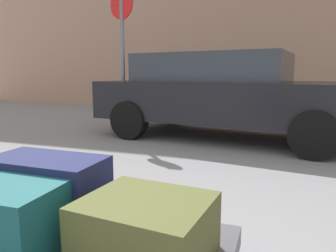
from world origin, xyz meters
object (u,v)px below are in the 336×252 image
Objects in this scene: parked_car at (224,93)px; suitcase_olive_front_right at (146,229)px; duffel_bag_navy_front_left at (48,189)px; no_parking_sign at (122,47)px.

suitcase_olive_front_right is at bearing -84.54° from parked_car.
duffel_bag_navy_front_left is 4.16m from parked_car.
suitcase_olive_front_right is 4.48m from no_parking_sign.
duffel_bag_navy_front_left is at bearing -68.60° from no_parking_sign.
parked_car is 1.82× the size of no_parking_sign.
suitcase_olive_front_right is 4.34m from parked_car.
no_parking_sign is (-1.65, -0.48, 0.77)m from parked_car.
parked_car is (0.21, 4.15, 0.25)m from duffel_bag_navy_front_left.
parked_car reaches higher than duffel_bag_navy_front_left.
no_parking_sign is (-2.06, 3.83, 1.06)m from suitcase_olive_front_right.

